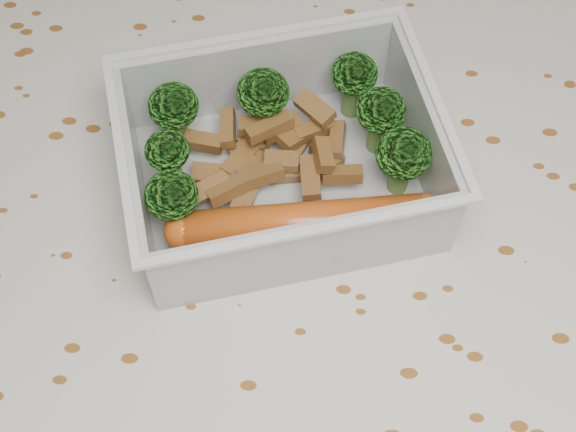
{
  "coord_description": "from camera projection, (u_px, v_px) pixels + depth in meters",
  "views": [
    {
      "loc": [
        0.02,
        -0.23,
        1.17
      ],
      "look_at": [
        0.01,
        -0.0,
        0.78
      ],
      "focal_mm": 50.0,
      "sensor_mm": 36.0,
      "label": 1
    }
  ],
  "objects": [
    {
      "name": "sausage",
      "position": [
        305.0,
        222.0,
        0.46
      ],
      "size": [
        0.16,
        0.04,
        0.02
      ],
      "color": "#BF4E15",
      "rests_on": "lunch_container"
    },
    {
      "name": "tablecloth",
      "position": [
        273.0,
        266.0,
        0.51
      ],
      "size": [
        1.46,
        0.96,
        0.19
      ],
      "color": "beige",
      "rests_on": "dining_table"
    },
    {
      "name": "dining_table",
      "position": [
        275.0,
        299.0,
        0.56
      ],
      "size": [
        1.4,
        0.9,
        0.75
      ],
      "color": "brown",
      "rests_on": "ground"
    },
    {
      "name": "meat_pile",
      "position": [
        269.0,
        156.0,
        0.49
      ],
      "size": [
        0.11,
        0.08,
        0.03
      ],
      "color": "brown",
      "rests_on": "lunch_container"
    },
    {
      "name": "broccoli_florets",
      "position": [
        282.0,
        128.0,
        0.47
      ],
      "size": [
        0.17,
        0.12,
        0.05
      ],
      "color": "#608C3F",
      "rests_on": "lunch_container"
    },
    {
      "name": "lunch_container",
      "position": [
        282.0,
        167.0,
        0.48
      ],
      "size": [
        0.22,
        0.19,
        0.06
      ],
      "color": "silver",
      "rests_on": "tablecloth"
    }
  ]
}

